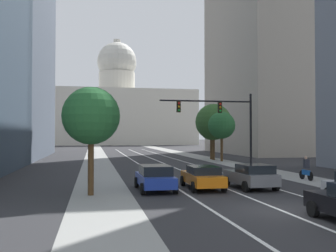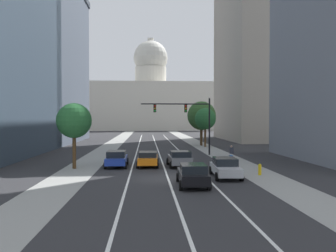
{
  "view_description": "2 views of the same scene",
  "coord_description": "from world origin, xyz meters",
  "px_view_note": "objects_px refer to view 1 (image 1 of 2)",
  "views": [
    {
      "loc": [
        -7.95,
        -14.97,
        3.25
      ],
      "look_at": [
        -0.57,
        22.22,
        4.15
      ],
      "focal_mm": 40.54,
      "sensor_mm": 36.0,
      "label": 1
    },
    {
      "loc": [
        -1.59,
        -26.55,
        4.49
      ],
      "look_at": [
        1.22,
        20.65,
        3.49
      ],
      "focal_mm": 38.46,
      "sensor_mm": 36.0,
      "label": 2
    }
  ],
  "objects_px": {
    "street_tree_near_left": "(91,116)",
    "street_tree_far_right": "(214,122)",
    "traffic_signal_mast": "(223,116)",
    "car_orange": "(202,177)",
    "car_blue": "(155,177)",
    "street_tree_near_right": "(222,125)",
    "capitol_building": "(117,111)",
    "car_gray": "(251,176)",
    "street_tree_mid_right": "(211,128)",
    "cyclist": "(306,168)"
  },
  "relations": [
    {
      "from": "car_gray",
      "to": "cyclist",
      "type": "height_order",
      "value": "cyclist"
    },
    {
      "from": "car_orange",
      "to": "cyclist",
      "type": "xyz_separation_m",
      "value": [
        8.58,
        2.79,
        0.11
      ]
    },
    {
      "from": "car_orange",
      "to": "street_tree_near_right",
      "type": "bearing_deg",
      "value": -20.14
    },
    {
      "from": "car_orange",
      "to": "street_tree_near_left",
      "type": "distance_m",
      "value": 7.56
    },
    {
      "from": "car_blue",
      "to": "street_tree_mid_right",
      "type": "distance_m",
      "value": 29.28
    },
    {
      "from": "capitol_building",
      "to": "street_tree_far_right",
      "type": "bearing_deg",
      "value": -84.84
    },
    {
      "from": "car_gray",
      "to": "car_orange",
      "type": "distance_m",
      "value": 2.97
    },
    {
      "from": "car_blue",
      "to": "street_tree_near_left",
      "type": "bearing_deg",
      "value": 105.49
    },
    {
      "from": "street_tree_near_left",
      "to": "street_tree_far_right",
      "type": "distance_m",
      "value": 30.49
    },
    {
      "from": "cyclist",
      "to": "traffic_signal_mast",
      "type": "bearing_deg",
      "value": 24.43
    },
    {
      "from": "car_gray",
      "to": "street_tree_far_right",
      "type": "relative_size",
      "value": 0.56
    },
    {
      "from": "car_orange",
      "to": "car_blue",
      "type": "distance_m",
      "value": 2.92
    },
    {
      "from": "street_tree_far_right",
      "to": "car_orange",
      "type": "bearing_deg",
      "value": -109.54
    },
    {
      "from": "traffic_signal_mast",
      "to": "street_tree_near_left",
      "type": "height_order",
      "value": "traffic_signal_mast"
    },
    {
      "from": "street_tree_near_right",
      "to": "street_tree_near_left",
      "type": "bearing_deg",
      "value": -123.6
    },
    {
      "from": "street_tree_near_left",
      "to": "car_orange",
      "type": "bearing_deg",
      "value": 10.0
    },
    {
      "from": "capitol_building",
      "to": "street_tree_near_left",
      "type": "xyz_separation_m",
      "value": [
        -8.05,
        -108.64,
        -7.02
      ]
    },
    {
      "from": "street_tree_near_left",
      "to": "street_tree_mid_right",
      "type": "bearing_deg",
      "value": 60.51
    },
    {
      "from": "car_orange",
      "to": "street_tree_mid_right",
      "type": "height_order",
      "value": "street_tree_mid_right"
    },
    {
      "from": "capitol_building",
      "to": "traffic_signal_mast",
      "type": "xyz_separation_m",
      "value": [
        3.49,
        -97.23,
        -6.38
      ]
    },
    {
      "from": "capitol_building",
      "to": "car_orange",
      "type": "height_order",
      "value": "capitol_building"
    },
    {
      "from": "car_gray",
      "to": "street_tree_near_left",
      "type": "height_order",
      "value": "street_tree_near_left"
    },
    {
      "from": "capitol_building",
      "to": "car_orange",
      "type": "bearing_deg",
      "value": -90.78
    },
    {
      "from": "street_tree_near_left",
      "to": "street_tree_far_right",
      "type": "height_order",
      "value": "street_tree_far_right"
    },
    {
      "from": "car_blue",
      "to": "street_tree_mid_right",
      "type": "height_order",
      "value": "street_tree_mid_right"
    },
    {
      "from": "car_gray",
      "to": "street_tree_near_left",
      "type": "xyz_separation_m",
      "value": [
        -9.51,
        -0.68,
        3.49
      ]
    },
    {
      "from": "traffic_signal_mast",
      "to": "street_tree_far_right",
      "type": "height_order",
      "value": "street_tree_far_right"
    },
    {
      "from": "capitol_building",
      "to": "car_gray",
      "type": "relative_size",
      "value": 12.43
    },
    {
      "from": "car_blue",
      "to": "cyclist",
      "type": "bearing_deg",
      "value": -75.72
    },
    {
      "from": "traffic_signal_mast",
      "to": "street_tree_near_right",
      "type": "height_order",
      "value": "traffic_signal_mast"
    },
    {
      "from": "car_gray",
      "to": "street_tree_far_right",
      "type": "xyz_separation_m",
      "value": [
        5.98,
        25.57,
        4.15
      ]
    },
    {
      "from": "car_blue",
      "to": "capitol_building",
      "type": "bearing_deg",
      "value": -2.37
    },
    {
      "from": "street_tree_near_right",
      "to": "car_orange",
      "type": "bearing_deg",
      "value": -112.04
    },
    {
      "from": "capitol_building",
      "to": "cyclist",
      "type": "height_order",
      "value": "capitol_building"
    },
    {
      "from": "traffic_signal_mast",
      "to": "street_tree_mid_right",
      "type": "height_order",
      "value": "traffic_signal_mast"
    },
    {
      "from": "car_orange",
      "to": "street_tree_near_right",
      "type": "height_order",
      "value": "street_tree_near_right"
    },
    {
      "from": "capitol_building",
      "to": "street_tree_far_right",
      "type": "xyz_separation_m",
      "value": [
        7.45,
        -82.39,
        -6.36
      ]
    },
    {
      "from": "car_orange",
      "to": "street_tree_near_left",
      "type": "xyz_separation_m",
      "value": [
        -6.59,
        -1.16,
        3.53
      ]
    },
    {
      "from": "car_blue",
      "to": "street_tree_far_right",
      "type": "bearing_deg",
      "value": -25.15
    },
    {
      "from": "car_orange",
      "to": "street_tree_near_right",
      "type": "relative_size",
      "value": 0.75
    },
    {
      "from": "traffic_signal_mast",
      "to": "street_tree_far_right",
      "type": "distance_m",
      "value": 15.36
    },
    {
      "from": "street_tree_near_right",
      "to": "car_gray",
      "type": "bearing_deg",
      "value": -105.02
    },
    {
      "from": "car_blue",
      "to": "street_tree_far_right",
      "type": "height_order",
      "value": "street_tree_far_right"
    },
    {
      "from": "street_tree_near_left",
      "to": "street_tree_far_right",
      "type": "relative_size",
      "value": 0.8
    },
    {
      "from": "cyclist",
      "to": "street_tree_near_right",
      "type": "distance_m",
      "value": 19.93
    },
    {
      "from": "street_tree_far_right",
      "to": "street_tree_mid_right",
      "type": "xyz_separation_m",
      "value": [
        0.09,
        1.31,
        -0.8
      ]
    },
    {
      "from": "car_gray",
      "to": "traffic_signal_mast",
      "type": "bearing_deg",
      "value": -13.22
    },
    {
      "from": "car_gray",
      "to": "street_tree_mid_right",
      "type": "bearing_deg",
      "value": -15.25
    },
    {
      "from": "car_blue",
      "to": "car_orange",
      "type": "bearing_deg",
      "value": -87.27
    },
    {
      "from": "street_tree_far_right",
      "to": "traffic_signal_mast",
      "type": "bearing_deg",
      "value": -104.92
    }
  ]
}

